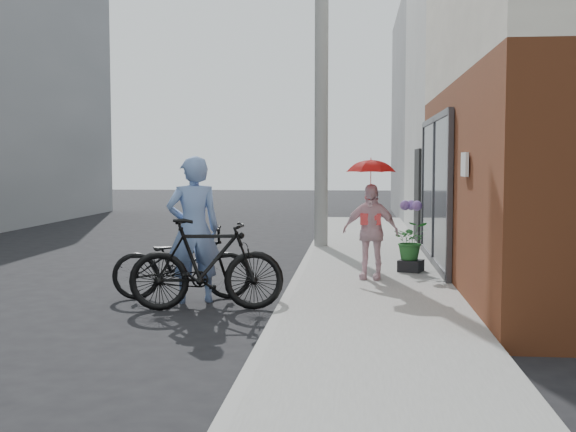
# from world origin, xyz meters

# --- Properties ---
(ground) EXTENTS (80.00, 80.00, 0.00)m
(ground) POSITION_xyz_m (0.00, 0.00, 0.00)
(ground) COLOR black
(ground) RESTS_ON ground
(sidewalk) EXTENTS (2.20, 24.00, 0.12)m
(sidewalk) POSITION_xyz_m (2.10, 2.00, 0.06)
(sidewalk) COLOR gray
(sidewalk) RESTS_ON ground
(curb) EXTENTS (0.12, 24.00, 0.12)m
(curb) POSITION_xyz_m (0.94, 2.00, 0.06)
(curb) COLOR #9E9E99
(curb) RESTS_ON ground
(east_building_far) EXTENTS (8.00, 8.00, 7.00)m
(east_building_far) POSITION_xyz_m (7.20, 16.00, 3.50)
(east_building_far) COLOR slate
(east_building_far) RESTS_ON ground
(utility_pole) EXTENTS (0.28, 0.28, 7.00)m
(utility_pole) POSITION_xyz_m (1.10, 6.00, 3.50)
(utility_pole) COLOR #9E9E99
(utility_pole) RESTS_ON ground
(officer) EXTENTS (0.82, 0.68, 1.93)m
(officer) POSITION_xyz_m (-0.31, 0.37, 0.96)
(officer) COLOR #7493CE
(officer) RESTS_ON ground
(bike_left) EXTENTS (1.95, 0.93, 0.98)m
(bike_left) POSITION_xyz_m (-0.52, 0.57, 0.49)
(bike_left) COLOR black
(bike_left) RESTS_ON ground
(bike_right) EXTENTS (1.98, 0.83, 1.15)m
(bike_right) POSITION_xyz_m (-0.03, -0.15, 0.58)
(bike_right) COLOR black
(bike_right) RESTS_ON ground
(kimono_woman) EXTENTS (0.88, 0.50, 1.41)m
(kimono_woman) POSITION_xyz_m (2.04, 1.78, 0.83)
(kimono_woman) COLOR silver
(kimono_woman) RESTS_ON sidewalk
(parasol) EXTENTS (0.72, 0.72, 0.64)m
(parasol) POSITION_xyz_m (2.04, 1.78, 1.85)
(parasol) COLOR red
(parasol) RESTS_ON kimono_woman
(planter) EXTENTS (0.45, 0.45, 0.18)m
(planter) POSITION_xyz_m (2.70, 2.57, 0.21)
(planter) COLOR black
(planter) RESTS_ON sidewalk
(potted_plant) EXTENTS (0.56, 0.48, 0.62)m
(potted_plant) POSITION_xyz_m (2.70, 2.57, 0.61)
(potted_plant) COLOR #2D7130
(potted_plant) RESTS_ON planter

